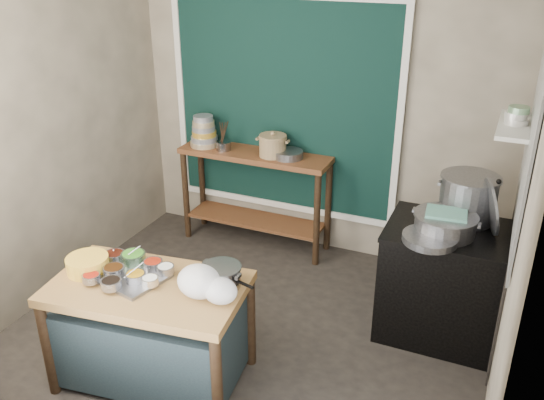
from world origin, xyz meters
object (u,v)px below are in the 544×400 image
at_px(stove_block, 445,284).
at_px(condiment_tray, 127,275).
at_px(saucepan, 222,276).
at_px(steamer, 445,224).
at_px(yellow_basin, 88,264).
at_px(utensil_cup, 224,146).
at_px(ceramic_crock, 273,147).
at_px(stock_pot, 468,198).
at_px(prep_table, 152,332).
at_px(back_counter, 255,199).

xyz_separation_m(stove_block, condiment_tray, (-1.88, -1.27, 0.34)).
height_order(saucepan, steamer, steamer).
distance_m(yellow_basin, steamer, 2.45).
xyz_separation_m(stove_block, utensil_cup, (-2.20, 0.67, 0.57)).
distance_m(condiment_tray, ceramic_crock, 2.01).
bearing_deg(steamer, stove_block, 56.75).
relative_size(utensil_cup, stock_pot, 0.33).
bearing_deg(prep_table, utensil_cup, 96.37).
height_order(ceramic_crock, stock_pot, stock_pot).
bearing_deg(stock_pot, utensil_cup, 168.49).
xyz_separation_m(prep_table, back_counter, (-0.19, 2.03, 0.10)).
bearing_deg(prep_table, ceramic_crock, 82.49).
relative_size(prep_table, yellow_basin, 4.50).
distance_m(stove_block, condiment_tray, 2.30).
distance_m(stock_pot, steamer, 0.33).
bearing_deg(steamer, yellow_basin, -149.53).
xyz_separation_m(prep_table, condiment_tray, (-0.17, 0.03, 0.39)).
height_order(saucepan, ceramic_crock, ceramic_crock).
height_order(yellow_basin, utensil_cup, utensil_cup).
xyz_separation_m(back_counter, ceramic_crock, (0.19, -0.02, 0.56)).
xyz_separation_m(yellow_basin, ceramic_crock, (0.45, 2.03, 0.24)).
distance_m(back_counter, saucepan, 1.99).
distance_m(condiment_tray, utensil_cup, 1.98).
bearing_deg(stock_pot, yellow_basin, -145.26).
xyz_separation_m(condiment_tray, utensil_cup, (-0.31, 1.95, 0.23)).
xyz_separation_m(prep_table, stove_block, (1.71, 1.30, 0.05)).
bearing_deg(steamer, back_counter, 156.24).
bearing_deg(utensil_cup, saucepan, -62.57).
xyz_separation_m(condiment_tray, stock_pot, (1.94, 1.49, 0.29)).
bearing_deg(stock_pot, back_counter, 165.21).
distance_m(condiment_tray, yellow_basin, 0.28).
xyz_separation_m(stove_block, ceramic_crock, (-1.71, 0.71, 0.61)).
bearing_deg(utensil_cup, prep_table, -76.22).
xyz_separation_m(back_counter, condiment_tray, (0.02, -2.00, 0.29)).
bearing_deg(utensil_cup, yellow_basin, -88.97).
relative_size(saucepan, utensil_cup, 1.84).
bearing_deg(steamer, ceramic_crock, 154.44).
distance_m(condiment_tray, steamer, 2.19).
relative_size(condiment_tray, steamer, 1.10).
relative_size(condiment_tray, saucepan, 1.90).
relative_size(back_counter, stock_pot, 3.33).
bearing_deg(steamer, stock_pot, 69.85).
xyz_separation_m(condiment_tray, steamer, (1.83, 1.19, 0.19)).
relative_size(ceramic_crock, steamer, 0.59).
height_order(condiment_tray, stock_pot, stock_pot).
relative_size(condiment_tray, yellow_basin, 1.79).
height_order(utensil_cup, stock_pot, stock_pot).
xyz_separation_m(condiment_tray, saucepan, (0.62, 0.15, 0.06)).
xyz_separation_m(saucepan, stock_pot, (1.32, 1.34, 0.23)).
relative_size(yellow_basin, utensil_cup, 1.96).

